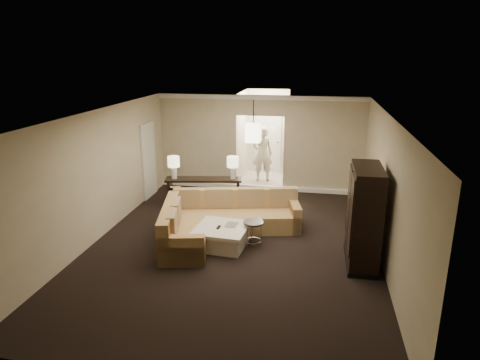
% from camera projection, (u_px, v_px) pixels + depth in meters
% --- Properties ---
extents(ground, '(8.00, 8.00, 0.00)m').
position_uv_depth(ground, '(234.00, 245.00, 9.13)').
color(ground, black).
rests_on(ground, ground).
extents(wall_back, '(6.00, 0.04, 2.80)m').
position_uv_depth(wall_back, '(260.00, 143.00, 12.49)').
color(wall_back, beige).
rests_on(wall_back, ground).
extents(wall_front, '(6.00, 0.04, 2.80)m').
position_uv_depth(wall_front, '(167.00, 283.00, 4.96)').
color(wall_front, beige).
rests_on(wall_front, ground).
extents(wall_left, '(0.04, 8.00, 2.80)m').
position_uv_depth(wall_left, '(97.00, 176.00, 9.24)').
color(wall_left, beige).
rests_on(wall_left, ground).
extents(wall_right, '(0.04, 8.00, 2.80)m').
position_uv_depth(wall_right, '(386.00, 191.00, 8.21)').
color(wall_right, beige).
rests_on(wall_right, ground).
extents(ceiling, '(6.00, 8.00, 0.02)m').
position_uv_depth(ceiling, '(233.00, 114.00, 8.32)').
color(ceiling, white).
rests_on(ceiling, wall_back).
extents(crown_molding, '(6.00, 0.10, 0.12)m').
position_uv_depth(crown_molding, '(260.00, 97.00, 12.06)').
color(crown_molding, white).
rests_on(crown_molding, wall_back).
extents(baseboard, '(6.00, 0.10, 0.12)m').
position_uv_depth(baseboard, '(259.00, 187.00, 12.83)').
color(baseboard, white).
rests_on(baseboard, ground).
extents(side_door, '(0.05, 0.90, 2.10)m').
position_uv_depth(side_door, '(149.00, 160.00, 11.97)').
color(side_door, silver).
rests_on(side_door, ground).
extents(foyer, '(1.44, 2.02, 2.80)m').
position_uv_depth(foyer, '(265.00, 138.00, 13.79)').
color(foyer, beige).
rests_on(foyer, ground).
extents(sectional_sofa, '(3.16, 2.89, 0.90)m').
position_uv_depth(sectional_sofa, '(218.00, 220.00, 9.56)').
color(sectional_sofa, brown).
rests_on(sectional_sofa, ground).
extents(coffee_table, '(1.17, 1.17, 0.45)m').
position_uv_depth(coffee_table, '(222.00, 236.00, 9.06)').
color(coffee_table, white).
rests_on(coffee_table, ground).
extents(console_table, '(2.05, 0.78, 0.77)m').
position_uv_depth(console_table, '(204.00, 190.00, 11.33)').
color(console_table, black).
rests_on(console_table, ground).
extents(armoire, '(0.58, 1.34, 1.93)m').
position_uv_depth(armoire, '(364.00, 218.00, 8.14)').
color(armoire, black).
rests_on(armoire, ground).
extents(drink_table, '(0.43, 0.43, 0.54)m').
position_uv_depth(drink_table, '(253.00, 228.00, 9.05)').
color(drink_table, black).
rests_on(drink_table, ground).
extents(table_lamp_left, '(0.31, 0.31, 0.59)m').
position_uv_depth(table_lamp_left, '(174.00, 164.00, 11.13)').
color(table_lamp_left, silver).
rests_on(table_lamp_left, console_table).
extents(table_lamp_right, '(0.31, 0.31, 0.59)m').
position_uv_depth(table_lamp_right, '(233.00, 164.00, 11.12)').
color(table_lamp_right, silver).
rests_on(table_lamp_right, console_table).
extents(pendant_light, '(0.38, 0.38, 1.09)m').
position_uv_depth(pendant_light, '(253.00, 133.00, 11.11)').
color(pendant_light, black).
rests_on(pendant_light, ceiling).
extents(person, '(0.79, 0.61, 1.94)m').
position_uv_depth(person, '(262.00, 151.00, 13.44)').
color(person, beige).
rests_on(person, ground).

